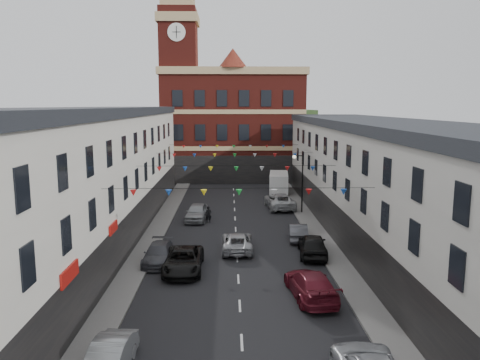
{
  "coord_description": "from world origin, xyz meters",
  "views": [
    {
      "loc": [
        -0.56,
        -32.18,
        10.86
      ],
      "look_at": [
        0.38,
        7.87,
        4.45
      ],
      "focal_mm": 35.0,
      "sensor_mm": 36.0,
      "label": 1
    }
  ],
  "objects": [
    {
      "name": "car_right_d",
      "position": [
        5.5,
        0.48,
        0.82
      ],
      "size": [
        2.38,
        5.0,
        1.65
      ],
      "primitive_type": "imported",
      "rotation": [
        0.0,
        0.0,
        3.05
      ],
      "color": "black",
      "rests_on": "ground"
    },
    {
      "name": "terrace_left",
      "position": [
        -11.78,
        1.0,
        5.35
      ],
      "size": [
        8.4,
        56.0,
        10.7
      ],
      "color": "silver",
      "rests_on": "ground"
    },
    {
      "name": "terrace_right",
      "position": [
        11.78,
        1.0,
        4.85
      ],
      "size": [
        8.4,
        56.0,
        9.7
      ],
      "color": "beige",
      "rests_on": "ground"
    },
    {
      "name": "car_left_d",
      "position": [
        -5.5,
        -0.78,
        0.66
      ],
      "size": [
        1.92,
        4.6,
        1.33
      ],
      "primitive_type": "imported",
      "rotation": [
        0.0,
        0.0,
        -0.01
      ],
      "color": "#42434A",
      "rests_on": "ground"
    },
    {
      "name": "civic_building",
      "position": [
        0.0,
        37.95,
        8.14
      ],
      "size": [
        20.6,
        13.3,
        18.5
      ],
      "color": "maroon",
      "rests_on": "ground"
    },
    {
      "name": "car_right_e",
      "position": [
        5.04,
        4.65,
        0.67
      ],
      "size": [
        1.81,
        4.21,
        1.35
      ],
      "primitive_type": "imported",
      "rotation": [
        0.0,
        0.0,
        3.05
      ],
      "color": "#4A4B51",
      "rests_on": "ground"
    },
    {
      "name": "car_left_b",
      "position": [
        -5.5,
        -14.47,
        0.68
      ],
      "size": [
        1.77,
        4.24,
        1.36
      ],
      "primitive_type": "imported",
      "rotation": [
        0.0,
        0.0,
        -0.08
      ],
      "color": "#93979A",
      "rests_on": "ground"
    },
    {
      "name": "white_van",
      "position": [
        5.6,
        24.91,
        1.28
      ],
      "size": [
        2.82,
        5.98,
        2.56
      ],
      "primitive_type": "cube",
      "rotation": [
        0.0,
        0.0,
        -0.1
      ],
      "color": "white",
      "rests_on": "ground"
    },
    {
      "name": "moving_car",
      "position": [
        0.03,
        1.88,
        0.68
      ],
      "size": [
        2.28,
        4.93,
        1.37
      ],
      "primitive_type": "imported",
      "rotation": [
        0.0,
        0.0,
        3.14
      ],
      "color": "#9D9FA4",
      "rests_on": "ground"
    },
    {
      "name": "clock_tower",
      "position": [
        -7.5,
        35.0,
        14.93
      ],
      "size": [
        5.6,
        5.6,
        30.0
      ],
      "color": "maroon",
      "rests_on": "ground"
    },
    {
      "name": "car_right_c",
      "position": [
        4.07,
        -6.99,
        0.78
      ],
      "size": [
        2.77,
        5.61,
        1.57
      ],
      "primitive_type": "imported",
      "rotation": [
        0.0,
        0.0,
        3.25
      ],
      "color": "maroon",
      "rests_on": "ground"
    },
    {
      "name": "pedestrian",
      "position": [
        -2.5,
        10.41,
        0.79
      ],
      "size": [
        0.59,
        0.4,
        1.57
      ],
      "primitive_type": "imported",
      "rotation": [
        0.0,
        0.0,
        0.05
      ],
      "color": "black",
      "rests_on": "ground"
    },
    {
      "name": "pavement_right",
      "position": [
        6.9,
        2.0,
        0.07
      ],
      "size": [
        1.8,
        64.0,
        0.15
      ],
      "primitive_type": "cube",
      "color": "#605E5B",
      "rests_on": "ground"
    },
    {
      "name": "ground",
      "position": [
        0.0,
        0.0,
        0.0
      ],
      "size": [
        160.0,
        160.0,
        0.0
      ],
      "primitive_type": "plane",
      "color": "black",
      "rests_on": "ground"
    },
    {
      "name": "car_left_e",
      "position": [
        -3.64,
        11.4,
        0.8
      ],
      "size": [
        2.31,
        4.84,
        1.6
      ],
      "primitive_type": "imported",
      "rotation": [
        0.0,
        0.0,
        -0.09
      ],
      "color": "#94979C",
      "rests_on": "ground"
    },
    {
      "name": "car_left_c",
      "position": [
        -3.6,
        -2.49,
        0.75
      ],
      "size": [
        2.48,
        5.37,
        1.49
      ],
      "primitive_type": "imported",
      "rotation": [
        0.0,
        0.0,
        0.0
      ],
      "color": "black",
      "rests_on": "ground"
    },
    {
      "name": "street_lamp",
      "position": [
        6.55,
        14.0,
        3.9
      ],
      "size": [
        1.1,
        0.36,
        6.0
      ],
      "color": "black",
      "rests_on": "ground"
    },
    {
      "name": "car_right_f",
      "position": [
        4.8,
        16.44,
        0.82
      ],
      "size": [
        3.15,
        6.06,
        1.63
      ],
      "primitive_type": "imported",
      "rotation": [
        0.0,
        0.0,
        3.22
      ],
      "color": "#AFB1B4",
      "rests_on": "ground"
    },
    {
      "name": "distant_hill",
      "position": [
        -4.0,
        62.0,
        5.0
      ],
      "size": [
        40.0,
        14.0,
        10.0
      ],
      "primitive_type": "cube",
      "color": "#315326",
      "rests_on": "ground"
    },
    {
      "name": "pavement_left",
      "position": [
        -6.9,
        2.0,
        0.07
      ],
      "size": [
        1.8,
        64.0,
        0.15
      ],
      "primitive_type": "cube",
      "color": "#605E5B",
      "rests_on": "ground"
    }
  ]
}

